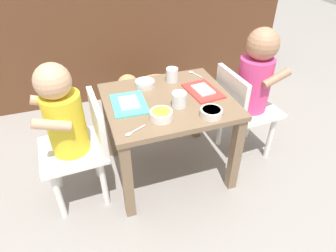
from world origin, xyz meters
The scene contains 15 objects.
ground_plane centered at (0.00, 0.00, 0.00)m, with size 7.00×7.00×0.00m, color gray.
kitchen_cabinet_back centered at (0.00, 1.06, 0.49)m, with size 2.36×0.40×0.97m, color #56331E.
dining_table centered at (0.00, 0.00, 0.36)m, with size 0.58×0.51×0.44m.
seated_child_left centered at (-0.45, -0.04, 0.44)m, with size 0.29×0.29×0.71m.
seated_child_right centered at (0.45, 0.01, 0.46)m, with size 0.29×0.29×0.72m.
dog centered at (0.06, 0.54, 0.21)m, with size 0.42×0.20×0.32m.
food_tray_left centered at (-0.18, 0.01, 0.45)m, with size 0.16×0.21×0.02m.
food_tray_right centered at (0.18, 0.01, 0.45)m, with size 0.16×0.21×0.02m.
water_cup_left centered at (0.08, 0.17, 0.47)m, with size 0.06×0.06×0.07m.
water_cup_right centered at (0.03, -0.07, 0.47)m, with size 0.07×0.07×0.07m.
cereal_bowl_left_side centered at (-0.07, 0.15, 0.46)m, with size 0.10×0.10×0.03m.
veggie_bowl_far centered at (-0.08, -0.14, 0.46)m, with size 0.10×0.10×0.04m.
veggie_bowl_near centered at (0.13, -0.19, 0.46)m, with size 0.09×0.09×0.03m.
spoon_by_left_tray centered at (0.22, 0.20, 0.45)m, with size 0.05×0.10×0.01m.
spoon_by_right_tray centered at (-0.21, -0.20, 0.45)m, with size 0.09×0.06×0.01m.
Camera 1 is at (-0.39, -1.12, 1.16)m, focal length 31.76 mm.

